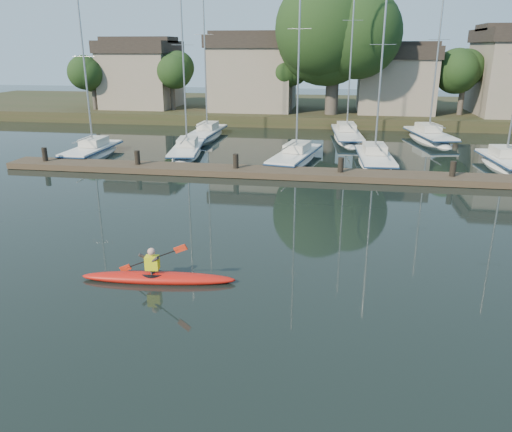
% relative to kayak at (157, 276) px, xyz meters
% --- Properties ---
extents(ground, '(160.00, 160.00, 0.00)m').
position_rel_kayak_xyz_m(ground, '(2.63, 0.20, -0.19)').
color(ground, black).
rests_on(ground, ground).
extents(kayak, '(4.95, 1.15, 1.57)m').
position_rel_kayak_xyz_m(kayak, '(0.00, 0.00, 0.00)').
color(kayak, '#B31B0D').
rests_on(kayak, ground).
extents(dock, '(34.00, 2.00, 1.80)m').
position_rel_kayak_xyz_m(dock, '(2.63, 14.20, 0.01)').
color(dock, '#4F3C2D').
rests_on(dock, ground).
extents(sailboat_0, '(2.01, 7.14, 11.33)m').
position_rel_kayak_xyz_m(sailboat_0, '(-11.19, 17.95, -0.38)').
color(sailboat_0, silver).
rests_on(sailboat_0, ground).
extents(sailboat_1, '(3.02, 7.80, 12.42)m').
position_rel_kayak_xyz_m(sailboat_1, '(-4.87, 19.29, -0.36)').
color(sailboat_1, silver).
rests_on(sailboat_1, ground).
extents(sailboat_2, '(3.53, 8.63, 13.93)m').
position_rel_kayak_xyz_m(sailboat_2, '(2.71, 18.36, -0.36)').
color(sailboat_2, silver).
rests_on(sailboat_2, ground).
extents(sailboat_3, '(2.49, 7.86, 12.50)m').
position_rel_kayak_xyz_m(sailboat_3, '(7.78, 18.49, -0.38)').
color(sailboat_3, silver).
rests_on(sailboat_3, ground).
extents(sailboat_4, '(2.68, 7.03, 11.67)m').
position_rel_kayak_xyz_m(sailboat_4, '(15.75, 18.79, -0.38)').
color(sailboat_4, silver).
rests_on(sailboat_4, ground).
extents(sailboat_5, '(2.10, 8.36, 13.78)m').
position_rel_kayak_xyz_m(sailboat_5, '(-5.37, 26.56, -0.36)').
color(sailboat_5, silver).
rests_on(sailboat_5, ground).
extents(sailboat_6, '(2.89, 9.84, 15.42)m').
position_rel_kayak_xyz_m(sailboat_6, '(6.10, 27.57, -0.37)').
color(sailboat_6, silver).
rests_on(sailboat_6, ground).
extents(sailboat_7, '(3.78, 8.47, 13.22)m').
position_rel_kayak_xyz_m(sailboat_7, '(12.61, 27.89, -0.39)').
color(sailboat_7, silver).
rests_on(sailboat_7, ground).
extents(shore, '(90.00, 25.25, 12.75)m').
position_rel_kayak_xyz_m(shore, '(4.24, 40.49, 3.04)').
color(shore, '#293118').
rests_on(shore, ground).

